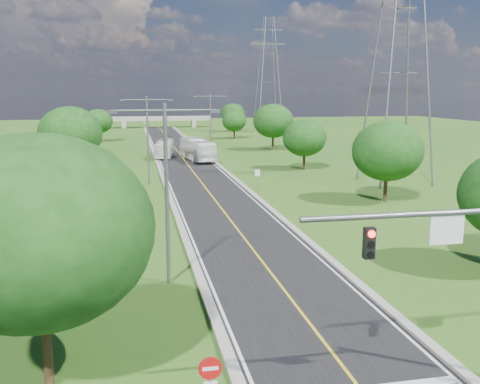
{
  "coord_description": "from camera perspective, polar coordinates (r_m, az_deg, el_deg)",
  "views": [
    {
      "loc": [
        -7.72,
        -16.78,
        10.65
      ],
      "look_at": [
        0.19,
        22.5,
        3.0
      ],
      "focal_mm": 40.0,
      "sensor_mm": 36.0,
      "label": 1
    }
  ],
  "objects": [
    {
      "name": "overpass",
      "position": [
        157.18,
        -8.64,
        7.69
      ],
      "size": [
        30.0,
        3.0,
        3.2
      ],
      "color": "gray",
      "rests_on": "ground"
    },
    {
      "name": "tree_lf",
      "position": [
        19.65,
        -20.68,
        -3.94
      ],
      "size": [
        7.98,
        7.98,
        9.28
      ],
      "color": "black",
      "rests_on": "ground"
    },
    {
      "name": "power_tower_far",
      "position": [
        136.07,
        3.03,
        12.21
      ],
      "size": [
        9.0,
        6.4,
        28.0
      ],
      "color": "slate",
      "rests_on": "ground"
    },
    {
      "name": "streetlight_near_left",
      "position": [
        29.21,
        -7.87,
        1.43
      ],
      "size": [
        5.9,
        0.25,
        10.0
      ],
      "color": "slate",
      "rests_on": "ground"
    },
    {
      "name": "tree_rf",
      "position": [
        139.31,
        -0.75,
        8.34
      ],
      "size": [
        6.3,
        6.3,
        7.33
      ],
      "color": "black",
      "rests_on": "ground"
    },
    {
      "name": "bus_inbound",
      "position": [
        86.86,
        -8.08,
        4.61
      ],
      "size": [
        3.67,
        10.08,
        2.75
      ],
      "primitive_type": "imported",
      "rotation": [
        0.0,
        0.0,
        -0.14
      ],
      "color": "white",
      "rests_on": "road"
    },
    {
      "name": "curb_right",
      "position": [
        84.3,
        -3.14,
        3.61
      ],
      "size": [
        0.5,
        150.0,
        0.22
      ],
      "primitive_type": "cube",
      "color": "gray",
      "rests_on": "ground"
    },
    {
      "name": "tree_re",
      "position": [
        119.06,
        -0.62,
        7.62
      ],
      "size": [
        5.46,
        5.46,
        6.35
      ],
      "color": "black",
      "rests_on": "ground"
    },
    {
      "name": "do_not_enter_left",
      "position": [
        17.78,
        -3.19,
        -19.17
      ],
      "size": [
        0.76,
        0.11,
        2.5
      ],
      "color": "slate",
      "rests_on": "ground"
    },
    {
      "name": "streetlight_mid_left",
      "position": [
        61.98,
        -9.83,
        6.3
      ],
      "size": [
        5.9,
        0.25,
        10.0
      ],
      "color": "slate",
      "rests_on": "ground"
    },
    {
      "name": "ground",
      "position": [
        77.9,
        -5.6,
        2.9
      ],
      "size": [
        260.0,
        260.0,
        0.0
      ],
      "primitive_type": "plane",
      "color": "#265718",
      "rests_on": "ground"
    },
    {
      "name": "tree_rd",
      "position": [
        96.17,
        3.55,
        7.58
      ],
      "size": [
        7.14,
        7.14,
        8.3
      ],
      "color": "black",
      "rests_on": "ground"
    },
    {
      "name": "bus_outbound",
      "position": [
        82.29,
        -4.59,
        4.55
      ],
      "size": [
        4.44,
        12.21,
        3.33
      ],
      "primitive_type": "imported",
      "rotation": [
        0.0,
        0.0,
        3.28
      ],
      "color": "white",
      "rests_on": "road"
    },
    {
      "name": "speed_limit_sign",
      "position": [
        56.99,
        1.86,
        1.67
      ],
      "size": [
        0.55,
        0.09,
        2.4
      ],
      "color": "slate",
      "rests_on": "ground"
    },
    {
      "name": "tree_lc",
      "position": [
        67.37,
        -17.66,
        5.98
      ],
      "size": [
        7.56,
        7.56,
        8.79
      ],
      "color": "black",
      "rests_on": "ground"
    },
    {
      "name": "curb_left",
      "position": [
        83.52,
        -8.93,
        3.43
      ],
      "size": [
        0.5,
        150.0,
        0.22
      ],
      "primitive_type": "cube",
      "color": "gray",
      "rests_on": "ground"
    },
    {
      "name": "tree_rc",
      "position": [
        72.71,
        6.9,
        5.75
      ],
      "size": [
        5.88,
        5.88,
        6.84
      ],
      "color": "black",
      "rests_on": "ground"
    },
    {
      "name": "tree_rb",
      "position": [
        52.76,
        15.45,
        4.22
      ],
      "size": [
        6.72,
        6.72,
        7.82
      ],
      "color": "black",
      "rests_on": "ground"
    },
    {
      "name": "tree_lb",
      "position": [
        45.93,
        -21.69,
        2.53
      ],
      "size": [
        6.3,
        6.3,
        7.33
      ],
      "color": "black",
      "rests_on": "ground"
    },
    {
      "name": "tree_ld",
      "position": [
        91.43,
        -17.32,
        6.75
      ],
      "size": [
        6.72,
        6.72,
        7.82
      ],
      "color": "black",
      "rests_on": "ground"
    },
    {
      "name": "signal_mast",
      "position": [
        20.3,
        23.57,
        -6.56
      ],
      "size": [
        8.54,
        0.33,
        7.2
      ],
      "color": "slate",
      "rests_on": "ground"
    },
    {
      "name": "road",
      "position": [
        83.81,
        -6.03,
        3.47
      ],
      "size": [
        8.0,
        150.0,
        0.06
      ],
      "primitive_type": "cube",
      "color": "black",
      "rests_on": "ground"
    },
    {
      "name": "tree_le",
      "position": [
        115.15,
        -14.87,
        7.31
      ],
      "size": [
        5.88,
        5.88,
        6.84
      ],
      "color": "black",
      "rests_on": "ground"
    },
    {
      "name": "power_tower_near",
      "position": [
        64.18,
        16.68,
        13.37
      ],
      "size": [
        9.0,
        6.4,
        28.0
      ],
      "color": "slate",
      "rests_on": "ground"
    },
    {
      "name": "streetlight_far_right",
      "position": [
        95.88,
        -3.18,
        7.98
      ],
      "size": [
        5.9,
        0.25,
        10.0
      ],
      "color": "slate",
      "rests_on": "ground"
    }
  ]
}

